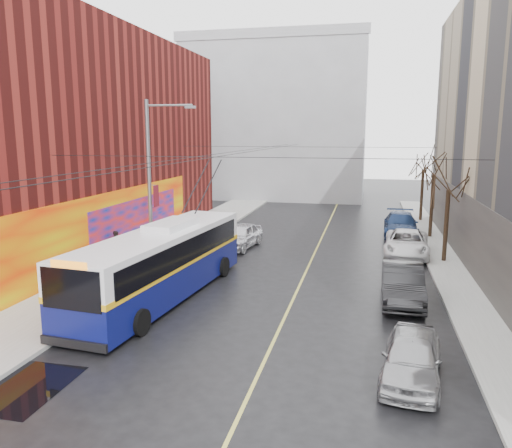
{
  "coord_description": "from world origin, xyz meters",
  "views": [
    {
      "loc": [
        4.59,
        -13.52,
        7.35
      ],
      "look_at": [
        -0.85,
        10.57,
        2.85
      ],
      "focal_mm": 35.0,
      "sensor_mm": 36.0,
      "label": 1
    }
  ],
  "objects_px": {
    "tree_mid": "(434,164)",
    "pedestrian_a": "(138,254)",
    "following_car": "(240,236)",
    "pedestrian_b": "(117,245)",
    "trolleybus": "(162,262)",
    "parked_car_d": "(401,225)",
    "parked_car_c": "(407,243)",
    "streetlight_pole": "(152,183)",
    "parked_car_b": "(402,284)",
    "tree_far": "(424,160)",
    "parked_car_a": "(412,357)",
    "tree_near": "(449,176)",
    "pedestrian_c": "(162,244)"
  },
  "relations": [
    {
      "from": "parked_car_b",
      "to": "tree_near",
      "type": "bearing_deg",
      "value": 70.45
    },
    {
      "from": "tree_mid",
      "to": "tree_far",
      "type": "xyz_separation_m",
      "value": [
        0.0,
        7.0,
        -0.11
      ]
    },
    {
      "from": "tree_near",
      "to": "trolleybus",
      "type": "bearing_deg",
      "value": -144.96
    },
    {
      "from": "tree_near",
      "to": "parked_car_c",
      "type": "xyz_separation_m",
      "value": [
        -2.0,
        1.27,
        -4.21
      ]
    },
    {
      "from": "parked_car_a",
      "to": "following_car",
      "type": "distance_m",
      "value": 18.57
    },
    {
      "from": "parked_car_b",
      "to": "following_car",
      "type": "xyz_separation_m",
      "value": [
        -9.64,
        8.66,
        -0.02
      ]
    },
    {
      "from": "tree_mid",
      "to": "following_car",
      "type": "height_order",
      "value": "tree_mid"
    },
    {
      "from": "trolleybus",
      "to": "parked_car_d",
      "type": "xyz_separation_m",
      "value": [
        11.31,
        16.75,
        -0.81
      ]
    },
    {
      "from": "following_car",
      "to": "parked_car_c",
      "type": "bearing_deg",
      "value": 8.07
    },
    {
      "from": "tree_near",
      "to": "parked_car_d",
      "type": "distance_m",
      "value": 8.73
    },
    {
      "from": "pedestrian_b",
      "to": "pedestrian_c",
      "type": "distance_m",
      "value": 2.61
    },
    {
      "from": "parked_car_c",
      "to": "following_car",
      "type": "xyz_separation_m",
      "value": [
        -10.41,
        -0.11,
        0.02
      ]
    },
    {
      "from": "tree_near",
      "to": "parked_car_a",
      "type": "distance_m",
      "value": 15.68
    },
    {
      "from": "parked_car_b",
      "to": "parked_car_c",
      "type": "bearing_deg",
      "value": 85.71
    },
    {
      "from": "pedestrian_b",
      "to": "trolleybus",
      "type": "bearing_deg",
      "value": -104.75
    },
    {
      "from": "tree_near",
      "to": "tree_mid",
      "type": "bearing_deg",
      "value": 90.0
    },
    {
      "from": "pedestrian_b",
      "to": "pedestrian_a",
      "type": "bearing_deg",
      "value": -96.72
    },
    {
      "from": "tree_near",
      "to": "pedestrian_a",
      "type": "height_order",
      "value": "tree_near"
    },
    {
      "from": "tree_mid",
      "to": "parked_car_c",
      "type": "relative_size",
      "value": 1.2
    },
    {
      "from": "tree_far",
      "to": "parked_car_a",
      "type": "relative_size",
      "value": 1.55
    },
    {
      "from": "trolleybus",
      "to": "parked_car_d",
      "type": "distance_m",
      "value": 20.23
    },
    {
      "from": "tree_mid",
      "to": "pedestrian_a",
      "type": "bearing_deg",
      "value": -142.58
    },
    {
      "from": "pedestrian_a",
      "to": "tree_far",
      "type": "bearing_deg",
      "value": -41.8
    },
    {
      "from": "streetlight_pole",
      "to": "parked_car_b",
      "type": "xyz_separation_m",
      "value": [
        12.37,
        -1.5,
        -4.03
      ]
    },
    {
      "from": "streetlight_pole",
      "to": "parked_car_c",
      "type": "xyz_separation_m",
      "value": [
        13.14,
        7.27,
        -4.08
      ]
    },
    {
      "from": "following_car",
      "to": "pedestrian_c",
      "type": "bearing_deg",
      "value": -122.33
    },
    {
      "from": "parked_car_a",
      "to": "parked_car_c",
      "type": "xyz_separation_m",
      "value": [
        0.93,
        16.08,
        0.05
      ]
    },
    {
      "from": "tree_far",
      "to": "trolleybus",
      "type": "distance_m",
      "value": 27.09
    },
    {
      "from": "following_car",
      "to": "pedestrian_b",
      "type": "relative_size",
      "value": 2.84
    },
    {
      "from": "trolleybus",
      "to": "parked_car_c",
      "type": "bearing_deg",
      "value": 48.71
    },
    {
      "from": "parked_car_a",
      "to": "following_car",
      "type": "height_order",
      "value": "following_car"
    },
    {
      "from": "tree_near",
      "to": "parked_car_b",
      "type": "relative_size",
      "value": 1.29
    },
    {
      "from": "streetlight_pole",
      "to": "tree_mid",
      "type": "height_order",
      "value": "streetlight_pole"
    },
    {
      "from": "trolleybus",
      "to": "parked_car_d",
      "type": "bearing_deg",
      "value": 61.53
    },
    {
      "from": "streetlight_pole",
      "to": "tree_near",
      "type": "xyz_separation_m",
      "value": [
        15.14,
        6.0,
        0.13
      ]
    },
    {
      "from": "parked_car_b",
      "to": "tree_far",
      "type": "bearing_deg",
      "value": 83.37
    },
    {
      "from": "parked_car_c",
      "to": "parked_car_d",
      "type": "distance_m",
      "value": 6.15
    },
    {
      "from": "parked_car_c",
      "to": "pedestrian_a",
      "type": "distance_m",
      "value": 15.87
    },
    {
      "from": "parked_car_a",
      "to": "parked_car_c",
      "type": "distance_m",
      "value": 16.11
    },
    {
      "from": "tree_near",
      "to": "following_car",
      "type": "bearing_deg",
      "value": 174.64
    },
    {
      "from": "tree_far",
      "to": "parked_car_a",
      "type": "height_order",
      "value": "tree_far"
    },
    {
      "from": "trolleybus",
      "to": "parked_car_a",
      "type": "height_order",
      "value": "trolleybus"
    },
    {
      "from": "tree_near",
      "to": "parked_car_b",
      "type": "height_order",
      "value": "tree_near"
    },
    {
      "from": "tree_mid",
      "to": "pedestrian_b",
      "type": "distance_m",
      "value": 21.83
    },
    {
      "from": "parked_car_b",
      "to": "parked_car_a",
      "type": "bearing_deg",
      "value": -90.58
    },
    {
      "from": "parked_car_a",
      "to": "tree_far",
      "type": "bearing_deg",
      "value": 91.55
    },
    {
      "from": "parked_car_a",
      "to": "pedestrian_a",
      "type": "distance_m",
      "value": 16.33
    },
    {
      "from": "tree_far",
      "to": "pedestrian_a",
      "type": "distance_m",
      "value": 25.8
    },
    {
      "from": "pedestrian_a",
      "to": "pedestrian_c",
      "type": "bearing_deg",
      "value": -10.72
    },
    {
      "from": "tree_far",
      "to": "pedestrian_c",
      "type": "xyz_separation_m",
      "value": [
        -15.98,
        -17.12,
        -4.13
      ]
    }
  ]
}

